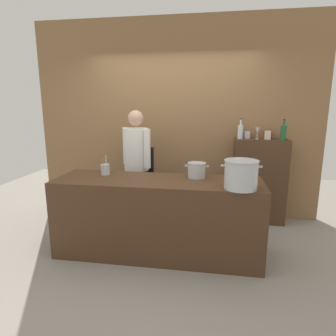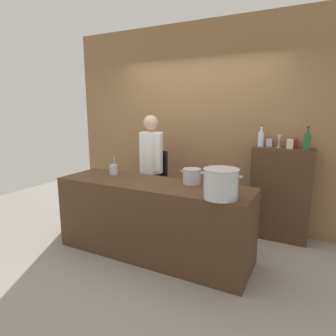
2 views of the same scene
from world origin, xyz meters
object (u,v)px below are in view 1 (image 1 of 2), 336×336
chef (137,161)px  spice_tin_red (268,135)px  utensil_crock (105,169)px  stockpot_small (197,170)px  spice_tin_cream (267,135)px  wine_bottle_green (283,132)px  stockpot_large (241,175)px  wine_glass_wide (257,131)px  spice_tin_silver (247,135)px  wine_bottle_clear (240,131)px

chef → spice_tin_red: 1.94m
utensil_crock → stockpot_small: bearing=1.8°
spice_tin_cream → chef: bearing=-166.1°
chef → wine_bottle_green: bearing=-135.4°
stockpot_large → wine_bottle_green: (0.66, 1.32, 0.31)m
wine_glass_wide → spice_tin_silver: wine_glass_wide is taller
spice_tin_red → stockpot_large: bearing=-108.2°
wine_bottle_green → spice_tin_silver: bearing=160.0°
utensil_crock → spice_tin_cream: spice_tin_cream is taller
chef → spice_tin_cream: 1.89m
stockpot_small → wine_bottle_clear: size_ratio=0.96×
wine_bottle_green → spice_tin_silver: (-0.47, 0.17, -0.06)m
spice_tin_cream → spice_tin_silver: 0.29m
stockpot_large → spice_tin_red: size_ratio=3.62×
wine_bottle_clear → spice_tin_red: 0.41m
wine_glass_wide → spice_tin_silver: 0.16m
wine_bottle_clear → spice_tin_red: size_ratio=2.59×
utensil_crock → spice_tin_red: (2.06, 1.15, 0.34)m
wine_bottle_green → spice_tin_red: wine_bottle_green is taller
wine_bottle_green → wine_glass_wide: size_ratio=1.70×
wine_bottle_clear → spice_tin_cream: size_ratio=2.37×
wine_bottle_green → wine_bottle_clear: bearing=168.4°
stockpot_small → wine_glass_wide: bearing=52.3°
wine_bottle_clear → wine_glass_wide: size_ratio=1.69×
stockpot_large → stockpot_small: stockpot_large is taller
chef → spice_tin_silver: bearing=-126.4°
stockpot_large → chef: bearing=144.7°
chef → wine_glass_wide: size_ratio=9.75×
stockpot_small → wine_glass_wide: (0.80, 1.03, 0.38)m
chef → spice_tin_silver: (1.53, 0.55, 0.34)m
chef → spice_tin_cream: (1.80, 0.45, 0.34)m
spice_tin_cream → spice_tin_silver: bearing=159.3°
stockpot_large → wine_bottle_clear: size_ratio=1.40×
wine_glass_wide → stockpot_small: bearing=-127.7°
stockpot_small → spice_tin_silver: bearing=59.0°
spice_tin_cream → wine_bottle_clear: bearing=172.5°
utensil_crock → wine_glass_wide: wine_glass_wide is taller
chef → stockpot_small: (0.87, -0.56, 0.02)m
wine_glass_wide → spice_tin_cream: 0.15m
chef → wine_glass_wide: 1.78m
chef → wine_glass_wide: chef is taller
utensil_crock → wine_bottle_green: size_ratio=0.82×
wine_glass_wide → stockpot_large: bearing=-103.1°
wine_bottle_clear → spice_tin_red: bearing=8.8°
wine_bottle_green → spice_tin_red: (-0.17, 0.18, -0.05)m
chef → wine_bottle_clear: size_ratio=5.76×
spice_tin_silver → spice_tin_red: bearing=1.8°
wine_glass_wide → wine_bottle_green: bearing=-16.0°
wine_glass_wide → spice_tin_red: (0.17, 0.08, -0.06)m
spice_tin_cream → spice_tin_red: size_ratio=1.09×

